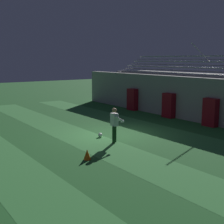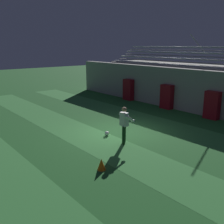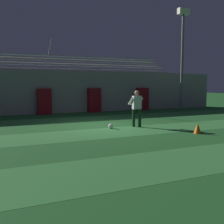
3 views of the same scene
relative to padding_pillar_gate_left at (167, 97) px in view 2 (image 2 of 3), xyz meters
name	(u,v)px [view 2 (image 2 of 3)]	position (x,y,z in m)	size (l,w,h in m)	color
ground_plane	(117,132)	(1.70, -5.95, -0.83)	(80.00, 80.00, 0.00)	#236028
turf_stripe_mid	(91,139)	(1.70, -7.58, -0.83)	(28.00, 2.18, 0.01)	#38843D
turf_stripe_far	(153,122)	(1.70, -3.22, -0.83)	(28.00, 2.18, 0.01)	#38843D
back_wall	(193,91)	(1.70, 0.55, 0.57)	(24.00, 0.60, 2.80)	#999691
padding_pillar_gate_left	(167,97)	(0.00, 0.00, 0.00)	(0.89, 0.44, 1.67)	maroon
padding_pillar_gate_right	(212,105)	(3.41, 0.00, 0.00)	(0.89, 0.44, 1.67)	maroon
padding_pillar_far_left	(128,90)	(-3.90, 0.00, 0.00)	(0.89, 0.44, 1.67)	maroon
bleacher_stand	(210,87)	(1.70, 2.54, 0.66)	(18.00, 3.35, 5.03)	#999691
goalkeeper	(124,123)	(3.10, -6.74, 0.12)	(0.61, 0.60, 1.67)	#143319
soccer_ball	(107,133)	(1.82, -6.73, -0.72)	(0.22, 0.22, 0.22)	white
traffic_cone	(101,164)	(4.55, -9.13, -0.62)	(0.30, 0.30, 0.42)	orange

